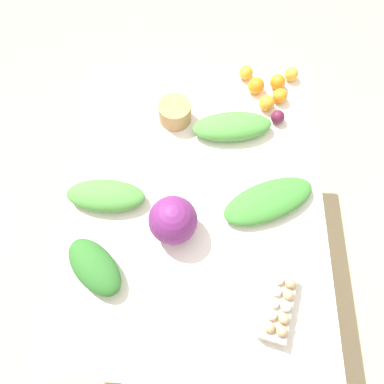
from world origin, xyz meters
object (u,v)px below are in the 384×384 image
at_px(greens_bunch_beet_tops, 94,267).
at_px(orange_0, 267,103).
at_px(egg_carton, 278,306).
at_px(orange_5, 256,86).
at_px(greens_bunch_dandelion, 106,196).
at_px(beet_root, 278,117).
at_px(orange_3, 291,74).
at_px(orange_4, 280,96).
at_px(cabbage_purple, 173,220).
at_px(orange_2, 246,73).
at_px(orange_1, 278,82).
at_px(greens_bunch_kale, 268,201).
at_px(paper_bag, 175,112).
at_px(greens_bunch_scallion, 232,126).

xyz_separation_m(greens_bunch_beet_tops, orange_0, (-0.79, 0.68, -0.01)).
xyz_separation_m(egg_carton, orange_5, (-1.01, -0.04, -0.00)).
xyz_separation_m(greens_bunch_dandelion, beet_root, (-0.43, 0.72, -0.01)).
distance_m(orange_3, orange_4, 0.15).
bearing_deg(cabbage_purple, beet_root, 140.89).
bearing_deg(orange_2, cabbage_purple, -20.88).
xyz_separation_m(orange_1, orange_3, (-0.06, 0.07, -0.00)).
bearing_deg(greens_bunch_dandelion, egg_carton, 58.63).
bearing_deg(greens_bunch_kale, orange_5, -177.28).
relative_size(egg_carton, greens_bunch_beet_tops, 0.99).
height_order(beet_root, orange_1, orange_1).
distance_m(paper_bag, orange_5, 0.41).
bearing_deg(orange_2, beet_root, 28.12).
xyz_separation_m(paper_bag, greens_bunch_scallion, (0.06, 0.26, -0.01)).
bearing_deg(orange_0, greens_bunch_kale, -2.01).
xyz_separation_m(greens_bunch_scallion, orange_1, (-0.27, 0.22, -0.01)).
xyz_separation_m(cabbage_purple, greens_bunch_beet_tops, (0.18, -0.28, -0.05)).
relative_size(greens_bunch_kale, beet_root, 6.24).
distance_m(cabbage_purple, orange_1, 0.87).
bearing_deg(beet_root, orange_1, 176.72).
height_order(paper_bag, orange_4, paper_bag).
height_order(greens_bunch_dandelion, beet_root, greens_bunch_dandelion).
xyz_separation_m(greens_bunch_kale, greens_bunch_beet_tops, (0.30, -0.66, 0.01)).
distance_m(greens_bunch_kale, orange_0, 0.50).
xyz_separation_m(orange_1, orange_5, (0.03, -0.10, 0.00)).
xyz_separation_m(greens_bunch_scallion, orange_3, (-0.32, 0.29, -0.01)).
distance_m(greens_bunch_scallion, orange_0, 0.21).
height_order(greens_bunch_beet_tops, orange_2, greens_bunch_beet_tops).
bearing_deg(orange_3, orange_0, -35.22).
distance_m(egg_carton, orange_2, 1.09).
bearing_deg(orange_4, egg_carton, -4.21).
xyz_separation_m(cabbage_purple, greens_bunch_dandelion, (-0.12, -0.28, -0.05)).
relative_size(cabbage_purple, orange_3, 2.83).
bearing_deg(greens_bunch_kale, orange_2, -173.91).
bearing_deg(greens_bunch_beet_tops, orange_3, 140.45).
xyz_separation_m(greens_bunch_scallion, orange_2, (-0.32, 0.07, -0.01)).
xyz_separation_m(beet_root, orange_0, (-0.07, -0.05, 0.00)).
bearing_deg(orange_4, paper_bag, -75.73).
xyz_separation_m(greens_bunch_kale, beet_root, (-0.42, 0.06, -0.00)).
bearing_deg(greens_bunch_dandelion, orange_0, 126.47).
bearing_deg(orange_4, beet_root, -8.38).
bearing_deg(egg_carton, orange_5, -163.14).
bearing_deg(orange_3, greens_bunch_scallion, -41.92).
relative_size(orange_2, orange_5, 0.87).
distance_m(greens_bunch_kale, orange_5, 0.60).
relative_size(cabbage_purple, greens_bunch_dandelion, 0.58).
xyz_separation_m(orange_0, orange_3, (-0.18, 0.13, -0.00)).
height_order(cabbage_purple, beet_root, cabbage_purple).
bearing_deg(greens_bunch_dandelion, greens_bunch_kale, 90.34).
xyz_separation_m(greens_bunch_dandelion, orange_1, (-0.63, 0.73, -0.00)).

